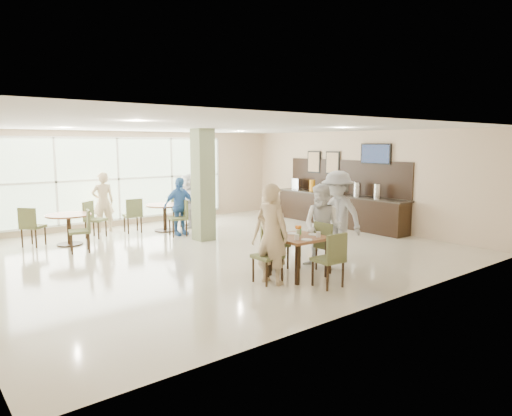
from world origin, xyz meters
TOP-DOWN VIEW (x-y plane):
  - ground at (0.00, 0.00)m, footprint 10.00×10.00m
  - room_shell at (0.00, 0.00)m, footprint 10.00×10.00m
  - window_bank at (-0.50, 4.46)m, footprint 7.00×0.04m
  - column at (0.40, 1.20)m, footprint 0.45×0.45m
  - main_table at (0.04, -2.65)m, footprint 0.89×0.89m
  - round_table_left at (-2.47, 2.71)m, footprint 1.05×1.05m
  - round_table_right at (0.18, 2.90)m, footprint 1.05×1.05m
  - chairs_main_table at (0.07, -2.67)m, footprint 1.91×1.98m
  - chairs_table_left at (-2.45, 2.68)m, footprint 2.14×1.95m
  - chairs_table_right at (0.16, 2.88)m, footprint 2.09×1.82m
  - tabletop_clutter at (0.07, -2.68)m, footprint 0.77×0.77m
  - buffet_counter at (4.70, 0.51)m, footprint 0.64×4.70m
  - wall_tv at (4.94, -0.60)m, footprint 0.06×1.00m
  - framed_art_a at (4.95, 1.00)m, footprint 0.05×0.55m
  - framed_art_b at (4.95, 1.80)m, footprint 0.05×0.55m
  - teen_left at (-0.61, -2.67)m, footprint 0.54×0.72m
  - teen_far at (0.02, -1.90)m, footprint 0.83×0.62m
  - teen_right at (0.78, -2.55)m, footprint 0.85×0.96m
  - teen_standing at (1.62, -2.18)m, footprint 0.78×1.25m
  - adult_a at (0.23, 2.14)m, footprint 0.92×0.54m
  - adult_b at (1.00, 3.02)m, footprint 1.11×1.58m
  - adult_standing at (-1.21, 3.84)m, footprint 0.65×0.46m

SIDE VIEW (x-z plane):
  - ground at x=0.00m, z-range 0.00..0.00m
  - chairs_main_table at x=0.07m, z-range 0.00..0.95m
  - chairs_table_left at x=-2.45m, z-range 0.00..0.95m
  - chairs_table_right at x=0.16m, z-range 0.00..0.95m
  - buffet_counter at x=4.70m, z-range -0.42..1.53m
  - round_table_right at x=0.18m, z-range 0.19..0.94m
  - round_table_left at x=-2.47m, z-range 0.19..0.94m
  - main_table at x=0.04m, z-range 0.27..1.02m
  - teen_far at x=0.02m, z-range 0.00..1.51m
  - adult_a at x=0.23m, z-range 0.00..1.55m
  - adult_b at x=1.00m, z-range 0.00..1.57m
  - tabletop_clutter at x=0.07m, z-range 0.71..0.91m
  - teen_right at x=0.78m, z-range 0.00..1.66m
  - adult_standing at x=-1.21m, z-range 0.00..1.66m
  - teen_left at x=-0.61m, z-range 0.00..1.76m
  - teen_standing at x=1.62m, z-range 0.00..1.87m
  - window_bank at x=-0.50m, z-range -2.10..4.90m
  - column at x=0.40m, z-range 0.00..2.80m
  - room_shell at x=0.00m, z-range -3.30..6.70m
  - framed_art_a at x=4.95m, z-range 1.50..2.20m
  - framed_art_b at x=4.95m, z-range 1.50..2.20m
  - wall_tv at x=4.94m, z-range 1.86..2.44m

